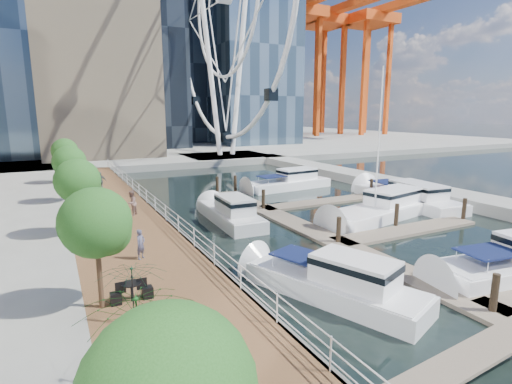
{
  "coord_description": "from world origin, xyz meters",
  "views": [
    {
      "loc": [
        -12.57,
        -11.02,
        8.23
      ],
      "look_at": [
        -0.73,
        12.09,
        3.0
      ],
      "focal_mm": 28.0,
      "sensor_mm": 36.0,
      "label": 1
    }
  ],
  "objects": [
    {
      "name": "boardwalk",
      "position": [
        -9.0,
        15.0,
        0.5
      ],
      "size": [
        6.0,
        60.0,
        1.0
      ],
      "primitive_type": "cube",
      "color": "brown",
      "rests_on": "ground"
    },
    {
      "name": "pedestrian_near",
      "position": [
        -9.04,
        8.47,
        1.76
      ],
      "size": [
        0.66,
        0.63,
        1.51
      ],
      "primitive_type": "imported",
      "rotation": [
        0.0,
        0.0,
        0.68
      ],
      "color": "#4B4B64",
      "rests_on": "boardwalk"
    },
    {
      "name": "floating_docks",
      "position": [
        7.97,
        9.98,
        0.49
      ],
      "size": [
        16.0,
        34.0,
        2.6
      ],
      "color": "#6D6051",
      "rests_on": "ground"
    },
    {
      "name": "pier",
      "position": [
        14.0,
        52.0,
        0.5
      ],
      "size": [
        14.0,
        12.0,
        1.0
      ],
      "primitive_type": "cube",
      "color": "gray",
      "rests_on": "ground"
    },
    {
      "name": "cafe_seating",
      "position": [
        -10.98,
        -1.51,
        2.24
      ],
      "size": [
        3.76,
        9.78,
        2.73
      ],
      "color": "#0F3716",
      "rests_on": "ground"
    },
    {
      "name": "pedestrian_far",
      "position": [
        -8.76,
        28.3,
        1.87
      ],
      "size": [
        1.08,
        0.62,
        1.74
      ],
      "primitive_type": "imported",
      "rotation": [
        0.0,
        0.0,
        2.94
      ],
      "color": "#384146",
      "rests_on": "boardwalk"
    },
    {
      "name": "seawall",
      "position": [
        -6.0,
        15.0,
        0.5
      ],
      "size": [
        0.25,
        60.0,
        1.0
      ],
      "primitive_type": "cube",
      "color": "#595954",
      "rests_on": "ground"
    },
    {
      "name": "railing",
      "position": [
        -6.1,
        15.0,
        1.52
      ],
      "size": [
        0.1,
        60.0,
        1.05
      ],
      "primitive_type": null,
      "color": "white",
      "rests_on": "boardwalk"
    },
    {
      "name": "land_far",
      "position": [
        0.0,
        102.0,
        0.5
      ],
      "size": [
        200.0,
        114.0,
        1.0
      ],
      "primitive_type": "cube",
      "color": "gray",
      "rests_on": "ground"
    },
    {
      "name": "pedestrian_mid",
      "position": [
        -7.88,
        17.44,
        1.9
      ],
      "size": [
        1.05,
        1.11,
        1.8
      ],
      "primitive_type": "imported",
      "rotation": [
        0.0,
        0.0,
        -2.16
      ],
      "color": "#85645C",
      "rests_on": "boardwalk"
    },
    {
      "name": "street_trees",
      "position": [
        -11.4,
        14.0,
        4.29
      ],
      "size": [
        2.6,
        42.6,
        4.6
      ],
      "color": "#3F2B1C",
      "rests_on": "ground"
    },
    {
      "name": "ground",
      "position": [
        0.0,
        0.0,
        0.0
      ],
      "size": [
        520.0,
        520.0,
        0.0
      ],
      "primitive_type": "plane",
      "color": "black",
      "rests_on": "ground"
    },
    {
      "name": "moored_yachts",
      "position": [
        9.26,
        11.16,
        0.0
      ],
      "size": [
        22.87,
        39.59,
        11.5
      ],
      "color": "white",
      "rests_on": "ground"
    },
    {
      "name": "port_cranes",
      "position": [
        67.67,
        95.67,
        20.0
      ],
      "size": [
        40.0,
        52.0,
        38.0
      ],
      "color": "#D84C14",
      "rests_on": "ground"
    },
    {
      "name": "breakwater",
      "position": [
        20.0,
        20.0,
        0.5
      ],
      "size": [
        4.0,
        60.0,
        1.0
      ],
      "primitive_type": "cube",
      "color": "gray",
      "rests_on": "ground"
    }
  ]
}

